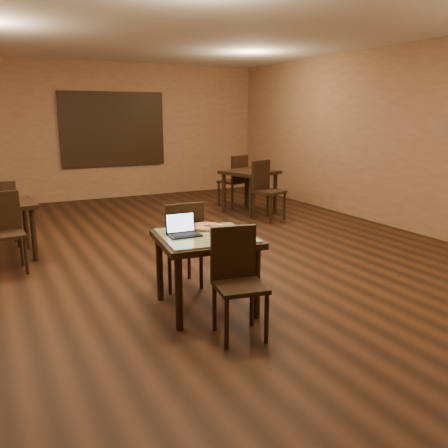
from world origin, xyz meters
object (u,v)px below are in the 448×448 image
other_table_b_chair_far (1,210)px  chair_main_near (237,275)px  pizza_pan (206,228)px  other_table_a_chair_near (265,187)px  laptop (182,229)px  other_table_a (250,178)px  other_table_b_chair_near (4,227)px  other_table_b (2,213)px  tiled_table (206,245)px  chair_main_far (182,240)px  other_table_a_chair_far (235,178)px

other_table_b_chair_far → chair_main_near: bearing=109.8°
pizza_pan → other_table_a_chair_near: bearing=49.2°
laptop → other_table_a: laptop is taller
pizza_pan → other_table_a: 4.45m
other_table_b_chair_near → other_table_b: bearing=85.8°
other_table_b_chair_near → other_table_a: bearing=17.0°
tiled_table → other_table_b_chair_near: bearing=134.5°
chair_main_far → laptop: (-0.20, -0.52, 0.26)m
pizza_pan → other_table_b_chair_near: (-1.82, 1.94, -0.21)m
other_table_a_chair_far → other_table_b_chair_far: (-4.45, -1.16, -0.05)m
other_table_a → laptop: bearing=-146.0°
other_table_a_chair_near → tiled_table: bearing=-148.0°
other_table_b → other_table_b_chair_near: size_ratio=0.88×
chair_main_near → other_table_a_chair_near: 4.68m
pizza_pan → other_table_b_chair_far: size_ratio=0.38×
chair_main_far → other_table_b_chair_near: 2.31m
pizza_pan → other_table_b: (-1.82, 2.51, -0.14)m
pizza_pan → other_table_a: other_table_a is taller
other_table_b_chair_near → pizza_pan: bearing=-50.4°
other_table_a → other_table_b: bearing=175.9°
pizza_pan → other_table_b_chair_near: size_ratio=0.38×
tiled_table → chair_main_far: bearing=96.7°
other_table_a → other_table_b_chair_near: (-4.43, -1.67, -0.14)m
chair_main_near → other_table_b_chair_near: (-1.72, 2.80, 0.01)m
tiled_table → other_table_a: size_ratio=0.91×
tiled_table → other_table_a_chair_far: size_ratio=0.95×
other_table_a_chair_far → other_table_b_chair_near: size_ratio=1.09×
chair_main_near → other_table_b: bearing=126.6°
other_table_b → other_table_b_chair_far: other_table_b_chair_far is taller
tiled_table → chair_main_near: (0.01, -0.62, -0.12)m
tiled_table → laptop: bearing=160.4°
laptop → other_table_a: (2.92, 3.75, -0.13)m
tiled_table → other_table_a_chair_far: other_table_a_chair_far is taller
other_table_a → other_table_b_chair_near: bearing=-177.4°
tiled_table → chair_main_far: chair_main_far is taller
pizza_pan → other_table_a_chair_near: size_ratio=0.35×
other_table_b → other_table_b_chair_near: 0.58m
pizza_pan → other_table_a_chair_near: other_table_a_chair_near is taller
other_table_a_chair_far → other_table_b: size_ratio=1.25×
other_table_a → other_table_a_chair_far: (0.03, 0.63, -0.08)m
laptop → pizza_pan: bearing=27.0°
chair_main_near → laptop: bearing=116.3°
other_table_a_chair_near → other_table_b_chair_near: bearing=175.3°
tiled_table → other_table_b_chair_far: other_table_b_chair_far is taller
other_table_a → other_table_b_chair_far: other_table_b_chair_far is taller
other_table_a_chair_near → other_table_b: bearing=168.0°
chair_main_near → other_table_b_chair_far: (-1.71, 3.94, 0.01)m
other_table_a → other_table_b: other_table_a is taller
other_table_b → other_table_b_chair_far: size_ratio=0.88×
tiled_table → other_table_b_chair_far: 3.73m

